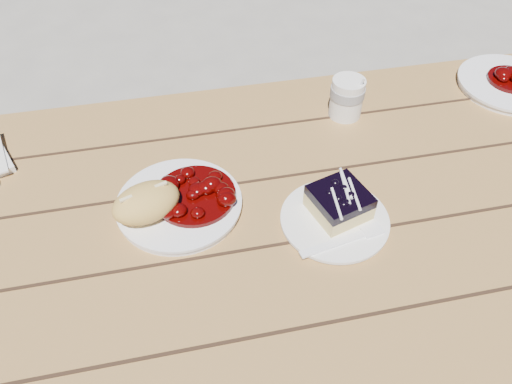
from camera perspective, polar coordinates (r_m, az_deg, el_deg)
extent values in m
plane|color=gray|center=(1.57, 4.93, -20.01)|extent=(60.00, 60.00, 0.00)
cube|color=brown|center=(0.95, 7.64, -2.14)|extent=(2.00, 0.80, 0.05)
cube|color=brown|center=(1.61, -0.22, 8.15)|extent=(1.80, 0.25, 0.04)
cube|color=brown|center=(1.82, -25.66, -1.55)|extent=(0.06, 0.06, 0.42)
cube|color=brown|center=(2.03, 22.58, 5.27)|extent=(0.06, 0.06, 0.42)
cylinder|color=white|center=(0.92, -8.74, -1.44)|extent=(0.22, 0.22, 0.02)
ellipsoid|color=#D7AC53|center=(0.88, -12.44, -1.19)|extent=(0.14, 0.12, 0.06)
cylinder|color=white|center=(0.90, 8.96, -3.23)|extent=(0.19, 0.19, 0.01)
cube|color=#EBD480|center=(0.90, 9.41, -1.58)|extent=(0.11, 0.11, 0.03)
cube|color=black|center=(0.88, 9.60, -0.51)|extent=(0.11, 0.11, 0.02)
cylinder|color=white|center=(1.11, 10.33, 10.55)|extent=(0.07, 0.07, 0.09)
cylinder|color=white|center=(1.34, 26.98, 10.90)|extent=(0.23, 0.23, 0.02)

